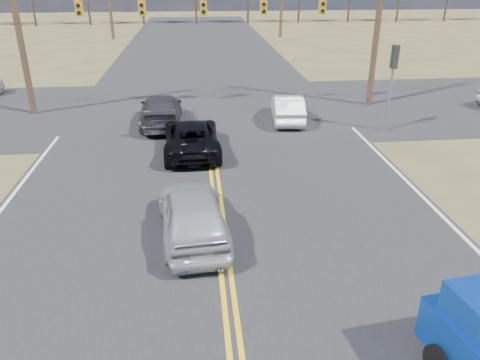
{
  "coord_description": "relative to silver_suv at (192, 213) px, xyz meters",
  "views": [
    {
      "loc": [
        -0.59,
        -6.61,
        6.96
      ],
      "look_at": [
        0.58,
        5.32,
        1.5
      ],
      "focal_mm": 35.0,
      "sensor_mm": 36.0,
      "label": 1
    }
  ],
  "objects": [
    {
      "name": "road_main",
      "position": [
        0.8,
        5.1,
        -0.75
      ],
      "size": [
        14.0,
        120.0,
        0.02
      ],
      "primitive_type": "cube",
      "color": "#28282B",
      "rests_on": "ground"
    },
    {
      "name": "road_cross",
      "position": [
        0.8,
        13.1,
        -0.75
      ],
      "size": [
        120.0,
        12.0,
        0.02
      ],
      "primitive_type": "cube",
      "color": "#28282B",
      "rests_on": "ground"
    },
    {
      "name": "signal_gantry",
      "position": [
        1.3,
        12.88,
        4.31
      ],
      "size": [
        19.6,
        4.83,
        10.0
      ],
      "color": "#473323",
      "rests_on": "ground"
    },
    {
      "name": "utility_poles",
      "position": [
        0.8,
        12.1,
        4.48
      ],
      "size": [
        19.6,
        58.32,
        10.0
      ],
      "color": "#473323",
      "rests_on": "ground"
    },
    {
      "name": "silver_suv",
      "position": [
        0.0,
        0.0,
        0.0
      ],
      "size": [
        2.22,
        4.57,
        1.5
      ],
      "primitive_type": "imported",
      "rotation": [
        0.0,
        0.0,
        3.24
      ],
      "color": "#AEB2B6",
      "rests_on": "ground"
    },
    {
      "name": "black_suv",
      "position": [
        0.0,
        6.71,
        -0.09
      ],
      "size": [
        2.31,
        4.8,
        1.32
      ],
      "primitive_type": "imported",
      "rotation": [
        0.0,
        0.0,
        3.17
      ],
      "color": "black",
      "rests_on": "ground"
    },
    {
      "name": "white_car_queue",
      "position": [
        4.72,
        10.6,
        -0.09
      ],
      "size": [
        1.81,
        4.15,
        1.33
      ],
      "primitive_type": "imported",
      "rotation": [
        0.0,
        0.0,
        3.04
      ],
      "color": "silver",
      "rests_on": "ground"
    },
    {
      "name": "dgrey_car_queue",
      "position": [
        -1.43,
        10.6,
        -0.04
      ],
      "size": [
        2.15,
        4.96,
        1.42
      ],
      "primitive_type": "imported",
      "rotation": [
        0.0,
        0.0,
        3.17
      ],
      "color": "#36353B",
      "rests_on": "ground"
    }
  ]
}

